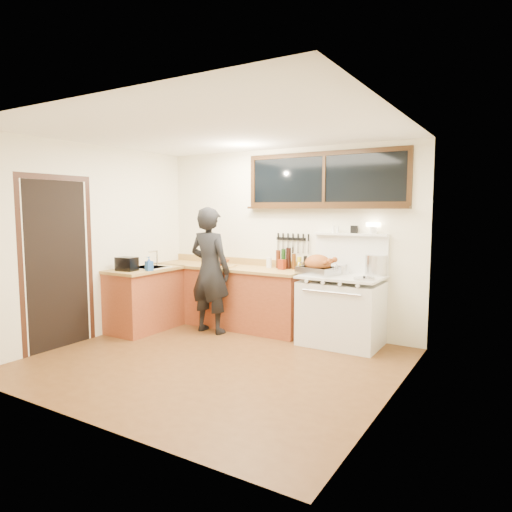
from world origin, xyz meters
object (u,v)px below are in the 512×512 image
Objects in this scene: vintage_stove at (342,309)px; man at (210,270)px; cutting_board at (220,263)px; roast_turkey at (318,266)px.

man is at bearing -167.45° from vintage_stove.
vintage_stove is 1.93m from cutting_board.
man reaches higher than roast_turkey.
cutting_board is 1.56m from roast_turkey.
vintage_stove is at bearing 12.55° from man.
man is 1.54m from roast_turkey.
cutting_board is at bearing 100.38° from man.
man reaches higher than cutting_board.
vintage_stove is 2.85× the size of roast_turkey.
vintage_stove reaches higher than roast_turkey.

